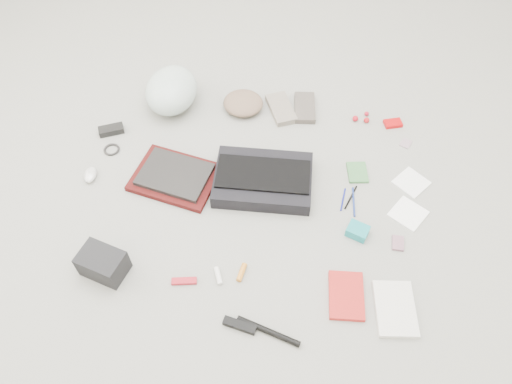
# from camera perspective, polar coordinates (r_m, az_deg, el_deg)

# --- Properties ---
(ground_plane) EXTENTS (4.00, 4.00, 0.00)m
(ground_plane) POSITION_cam_1_polar(r_m,az_deg,el_deg) (2.20, 0.00, -0.77)
(ground_plane) COLOR gray
(messenger_bag) EXTENTS (0.44, 0.32, 0.07)m
(messenger_bag) POSITION_cam_1_polar(r_m,az_deg,el_deg) (2.22, 0.81, 1.40)
(messenger_bag) COLOR black
(messenger_bag) RESTS_ON ground_plane
(bag_flap) EXTENTS (0.42, 0.20, 0.01)m
(bag_flap) POSITION_cam_1_polar(r_m,az_deg,el_deg) (2.19, 0.82, 2.07)
(bag_flap) COLOR black
(bag_flap) RESTS_ON messenger_bag
(laptop_sleeve) EXTENTS (0.42, 0.34, 0.03)m
(laptop_sleeve) POSITION_cam_1_polar(r_m,az_deg,el_deg) (2.29, -9.20, 1.65)
(laptop_sleeve) COLOR #410C0C
(laptop_sleeve) RESTS_ON ground_plane
(laptop) EXTENTS (0.34, 0.28, 0.02)m
(laptop) POSITION_cam_1_polar(r_m,az_deg,el_deg) (2.27, -9.27, 2.00)
(laptop) COLOR black
(laptop) RESTS_ON laptop_sleeve
(bike_helmet) EXTENTS (0.27, 0.33, 0.19)m
(bike_helmet) POSITION_cam_1_polar(r_m,az_deg,el_deg) (2.56, -9.64, 11.39)
(bike_helmet) COLOR silver
(bike_helmet) RESTS_ON ground_plane
(beanie) EXTENTS (0.23, 0.22, 0.07)m
(beanie) POSITION_cam_1_polar(r_m,az_deg,el_deg) (2.55, -1.48, 10.12)
(beanie) COLOR brown
(beanie) RESTS_ON ground_plane
(mitten_left) EXTENTS (0.18, 0.23, 0.03)m
(mitten_left) POSITION_cam_1_polar(r_m,az_deg,el_deg) (2.55, 2.89, 9.48)
(mitten_left) COLOR gray
(mitten_left) RESTS_ON ground_plane
(mitten_right) EXTENTS (0.12, 0.21, 0.03)m
(mitten_right) POSITION_cam_1_polar(r_m,az_deg,el_deg) (2.57, 5.60, 9.57)
(mitten_right) COLOR #534B45
(mitten_right) RESTS_ON ground_plane
(power_brick) EXTENTS (0.13, 0.10, 0.03)m
(power_brick) POSITION_cam_1_polar(r_m,az_deg,el_deg) (2.54, -16.21, 6.83)
(power_brick) COLOR black
(power_brick) RESTS_ON ground_plane
(cable_coil) EXTENTS (0.10, 0.10, 0.01)m
(cable_coil) POSITION_cam_1_polar(r_m,az_deg,el_deg) (2.47, -16.18, 4.69)
(cable_coil) COLOR black
(cable_coil) RESTS_ON ground_plane
(mouse) EXTENTS (0.07, 0.10, 0.03)m
(mouse) POSITION_cam_1_polar(r_m,az_deg,el_deg) (2.38, -18.42, 1.89)
(mouse) COLOR silver
(mouse) RESTS_ON ground_plane
(camera_bag) EXTENTS (0.20, 0.16, 0.11)m
(camera_bag) POSITION_cam_1_polar(r_m,az_deg,el_deg) (2.06, -17.09, -7.81)
(camera_bag) COLOR black
(camera_bag) RESTS_ON ground_plane
(multitool) EXTENTS (0.10, 0.04, 0.02)m
(multitool) POSITION_cam_1_polar(r_m,az_deg,el_deg) (2.01, -8.21, -10.04)
(multitool) COLOR maroon
(multitool) RESTS_ON ground_plane
(toiletry_tube_white) EXTENTS (0.05, 0.08, 0.02)m
(toiletry_tube_white) POSITION_cam_1_polar(r_m,az_deg,el_deg) (2.00, -4.33, -9.52)
(toiletry_tube_white) COLOR silver
(toiletry_tube_white) RESTS_ON ground_plane
(toiletry_tube_orange) EXTENTS (0.03, 0.08, 0.02)m
(toiletry_tube_orange) POSITION_cam_1_polar(r_m,az_deg,el_deg) (2.00, -1.65, -9.16)
(toiletry_tube_orange) COLOR #C17322
(toiletry_tube_orange) RESTS_ON ground_plane
(u_lock) EXTENTS (0.13, 0.06, 0.03)m
(u_lock) POSITION_cam_1_polar(r_m,az_deg,el_deg) (1.91, -1.89, -15.00)
(u_lock) COLOR black
(u_lock) RESTS_ON ground_plane
(bike_pump) EXTENTS (0.25, 0.09, 0.02)m
(bike_pump) POSITION_cam_1_polar(r_m,az_deg,el_deg) (1.90, 1.41, -15.62)
(bike_pump) COLOR black
(bike_pump) RESTS_ON ground_plane
(book_red) EXTENTS (0.15, 0.21, 0.02)m
(book_red) POSITION_cam_1_polar(r_m,az_deg,el_deg) (1.99, 10.28, -11.57)
(book_red) COLOR red
(book_red) RESTS_ON ground_plane
(book_white) EXTENTS (0.17, 0.24, 0.02)m
(book_white) POSITION_cam_1_polar(r_m,az_deg,el_deg) (2.00, 15.61, -12.73)
(book_white) COLOR silver
(book_white) RESTS_ON ground_plane
(notepad) EXTENTS (0.11, 0.13, 0.01)m
(notepad) POSITION_cam_1_polar(r_m,az_deg,el_deg) (2.33, 11.50, 2.21)
(notepad) COLOR #3A6F3C
(notepad) RESTS_ON ground_plane
(pen_blue) EXTENTS (0.02, 0.12, 0.01)m
(pen_blue) POSITION_cam_1_polar(r_m,az_deg,el_deg) (2.23, 9.92, -0.86)
(pen_blue) COLOR navy
(pen_blue) RESTS_ON ground_plane
(pen_black) EXTENTS (0.05, 0.13, 0.01)m
(pen_black) POSITION_cam_1_polar(r_m,az_deg,el_deg) (2.24, 10.78, -0.61)
(pen_black) COLOR black
(pen_black) RESTS_ON ground_plane
(pen_navy) EXTENTS (0.02, 0.15, 0.01)m
(pen_navy) POSITION_cam_1_polar(r_m,az_deg,el_deg) (2.23, 11.10, -1.11)
(pen_navy) COLOR navy
(pen_navy) RESTS_ON ground_plane
(accordion_wallet) EXTENTS (0.10, 0.09, 0.04)m
(accordion_wallet) POSITION_cam_1_polar(r_m,az_deg,el_deg) (2.12, 11.53, -4.39)
(accordion_wallet) COLOR teal
(accordion_wallet) RESTS_ON ground_plane
(card_deck) EXTENTS (0.05, 0.07, 0.01)m
(card_deck) POSITION_cam_1_polar(r_m,az_deg,el_deg) (2.15, 15.91, -5.64)
(card_deck) COLOR gray
(card_deck) RESTS_ON ground_plane
(napkin_top) EXTENTS (0.18, 0.18, 0.01)m
(napkin_top) POSITION_cam_1_polar(r_m,az_deg,el_deg) (2.36, 17.33, 1.04)
(napkin_top) COLOR white
(napkin_top) RESTS_ON ground_plane
(napkin_bottom) EXTENTS (0.18, 0.18, 0.01)m
(napkin_bottom) POSITION_cam_1_polar(r_m,az_deg,el_deg) (2.25, 17.00, -2.37)
(napkin_bottom) COLOR white
(napkin_bottom) RESTS_ON ground_plane
(lollipop_a) EXTENTS (0.04, 0.04, 0.03)m
(lollipop_a) POSITION_cam_1_polar(r_m,az_deg,el_deg) (2.55, 11.28, 8.24)
(lollipop_a) COLOR #AD0F1D
(lollipop_a) RESTS_ON ground_plane
(lollipop_b) EXTENTS (0.02, 0.02, 0.02)m
(lollipop_b) POSITION_cam_1_polar(r_m,az_deg,el_deg) (2.59, 12.53, 8.73)
(lollipop_b) COLOR maroon
(lollipop_b) RESTS_ON ground_plane
(lollipop_c) EXTENTS (0.03, 0.03, 0.03)m
(lollipop_c) POSITION_cam_1_polar(r_m,az_deg,el_deg) (2.55, 12.52, 8.02)
(lollipop_c) COLOR #A11217
(lollipop_c) RESTS_ON ground_plane
(altoids_tin) EXTENTS (0.10, 0.08, 0.02)m
(altoids_tin) POSITION_cam_1_polar(r_m,az_deg,el_deg) (2.57, 15.38, 7.57)
(altoids_tin) COLOR #B20A0D
(altoids_tin) RESTS_ON ground_plane
(stamp_sheet) EXTENTS (0.07, 0.07, 0.00)m
(stamp_sheet) POSITION_cam_1_polar(r_m,az_deg,el_deg) (2.51, 16.74, 5.35)
(stamp_sheet) COLOR #A08192
(stamp_sheet) RESTS_ON ground_plane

